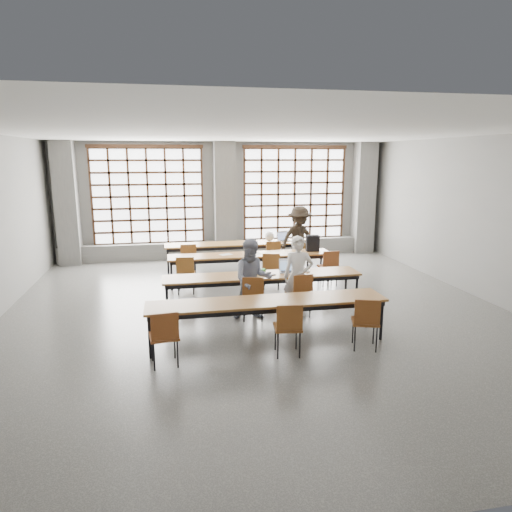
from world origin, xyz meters
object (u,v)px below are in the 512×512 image
Objects in this scene: chair_near_mid at (288,324)px; student_back at (299,239)px; chair_mid_left at (186,271)px; laptop_back at (284,238)px; desk_row_d at (268,304)px; chair_near_left at (164,333)px; desk_row_b at (250,257)px; chair_front_left at (253,293)px; chair_mid_centre at (271,267)px; chair_near_right at (366,318)px; desk_row_c at (263,278)px; phone at (272,275)px; laptop_front at (288,269)px; backpack at (313,243)px; chair_mid_right at (329,264)px; plastic_bag at (270,236)px; chair_back_mid at (272,253)px; student_male at (298,276)px; chair_back_right at (301,252)px; student_female at (253,279)px; mouse at (308,271)px; chair_back_left at (188,257)px; red_pouch at (164,333)px; desk_row_a at (238,245)px; green_box at (259,271)px; chair_front_right at (300,291)px.

student_back is (1.73, 5.29, 0.34)m from chair_near_mid.
chair_mid_left is 3.65m from laptop_back.
desk_row_d is 4.55× the size of chair_near_left.
laptop_back reaches higher than desk_row_d.
laptop_back reaches higher than desk_row_b.
chair_front_left is (1.18, -1.98, 0.00)m from chair_mid_left.
chair_mid_centre is 1.00× the size of chair_front_left.
chair_near_right reaches higher than desk_row_d.
phone reaches higher than desk_row_c.
desk_row_d is at bearing -114.94° from laptop_front.
backpack is at bearing 54.29° from phone.
backpack reaches higher than chair_mid_centre.
plastic_bag is at bearing 114.00° from chair_mid_right.
chair_near_right is (1.48, -0.63, -0.13)m from desk_row_d.
chair_front_left is at bearing -108.60° from chair_back_mid.
chair_mid_left is 2.02× the size of laptop_back.
chair_near_mid is at bearing -94.19° from student_male.
chair_front_left is (-0.43, -2.61, -0.13)m from desk_row_b.
student_female reaches higher than chair_back_right.
chair_back_mid is 1.00× the size of chair_mid_right.
plastic_bag is (-0.00, 3.56, 0.12)m from mouse.
chair_back_left is 1.00× the size of chair_near_mid.
chair_mid_right is at bearing 42.65° from red_pouch.
backpack reaches higher than desk_row_b.
chair_back_left reaches higher than phone.
mouse is (1.25, 0.48, -0.03)m from student_female.
chair_mid_left is 1.00× the size of chair_front_left.
chair_back_left is at bearing 112.57° from student_female.
desk_row_b is at bearing 160.74° from chair_mid_right.
laptop_back is at bearing 103.54° from chair_mid_right.
chair_mid_centre is at bearing -111.60° from laptop_back.
chair_near_left is 4.40× the size of red_pouch.
laptop_back is 4.45× the size of mouse.
desk_row_c is 3.16m from chair_back_left.
chair_back_mid is at bearing 91.86° from mouse.
chair_back_left is at bearing 83.28° from chair_near_left.
chair_near_left is 0.09m from red_pouch.
chair_mid_left is at bearing 179.99° from chair_mid_right.
desk_row_a reaches higher than red_pouch.
laptop_back is (1.68, 4.09, 0.01)m from student_female.
green_box is 0.29m from phone.
desk_row_a is 6.06m from red_pouch.
student_female is (0.02, 0.13, 0.24)m from chair_front_left.
chair_mid_centre is (-0.36, -1.50, 0.00)m from chair_back_mid.
green_box reaches higher than desk_row_c.
chair_near_mid is (-0.69, -1.67, 0.00)m from chair_front_right.
desk_row_a is 4.55× the size of chair_mid_right.
laptop_front is at bearing 40.47° from student_female.
chair_mid_right is at bearing 54.19° from desk_row_d.
desk_row_d is 30.77× the size of phone.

